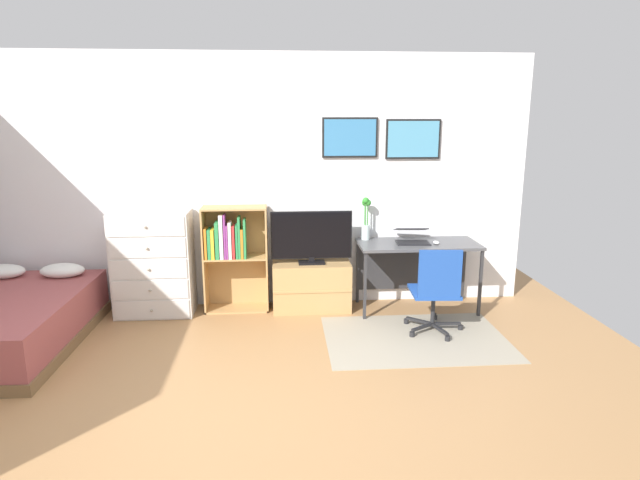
{
  "coord_description": "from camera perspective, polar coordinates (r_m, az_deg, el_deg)",
  "views": [
    {
      "loc": [
        0.36,
        -3.32,
        2.06
      ],
      "look_at": [
        0.72,
        1.5,
        0.93
      ],
      "focal_mm": 29.97,
      "sensor_mm": 36.0,
      "label": 1
    }
  ],
  "objects": [
    {
      "name": "area_rug",
      "position": [
        5.21,
        10.16,
        -10.27
      ],
      "size": [
        1.7,
        1.2,
        0.01
      ],
      "primitive_type": "cube",
      "color": "#9E937F",
      "rests_on": "ground_plane"
    },
    {
      "name": "laptop",
      "position": [
        5.77,
        9.79,
        0.4
      ],
      "size": [
        0.37,
        0.4,
        0.15
      ],
      "rotation": [
        0.0,
        0.0,
        -0.07
      ],
      "color": "black",
      "rests_on": "desk"
    },
    {
      "name": "desk",
      "position": [
        5.86,
        10.2,
        -1.42
      ],
      "size": [
        1.27,
        0.58,
        0.74
      ],
      "color": "#4C4C4F",
      "rests_on": "ground_plane"
    },
    {
      "name": "television",
      "position": [
        5.62,
        -0.91,
        0.27
      ],
      "size": [
        0.86,
        0.16,
        0.56
      ],
      "color": "black",
      "rests_on": "tv_stand"
    },
    {
      "name": "bookshelf",
      "position": [
        5.74,
        -9.47,
        -1.02
      ],
      "size": [
        0.68,
        0.3,
        1.13
      ],
      "color": "tan",
      "rests_on": "ground_plane"
    },
    {
      "name": "computer_mouse",
      "position": [
        5.73,
        12.3,
        -0.27
      ],
      "size": [
        0.06,
        0.1,
        0.03
      ],
      "primitive_type": "ellipsoid",
      "color": "silver",
      "rests_on": "desk"
    },
    {
      "name": "office_chair",
      "position": [
        5.19,
        12.31,
        -5.09
      ],
      "size": [
        0.57,
        0.58,
        0.86
      ],
      "rotation": [
        0.0,
        0.0,
        -0.06
      ],
      "color": "#232326",
      "rests_on": "ground_plane"
    },
    {
      "name": "bamboo_vase",
      "position": [
        5.78,
        4.92,
        2.25
      ],
      "size": [
        0.1,
        0.1,
        0.46
      ],
      "color": "silver",
      "rests_on": "desk"
    },
    {
      "name": "dresser",
      "position": [
        5.83,
        -17.35,
        -2.41
      ],
      "size": [
        0.8,
        0.46,
        1.1
      ],
      "color": "silver",
      "rests_on": "ground_plane"
    },
    {
      "name": "tv_stand",
      "position": [
        5.79,
        -0.91,
        -4.92
      ],
      "size": [
        0.83,
        0.41,
        0.52
      ],
      "color": "tan",
      "rests_on": "ground_plane"
    },
    {
      "name": "ground_plane",
      "position": [
        3.92,
        -9.4,
        -18.63
      ],
      "size": [
        7.2,
        7.2,
        0.0
      ],
      "primitive_type": "plane",
      "color": "#A87A4C"
    },
    {
      "name": "bed",
      "position": [
        5.68,
        -30.87,
        -7.51
      ],
      "size": [
        1.38,
        1.92,
        0.58
      ],
      "rotation": [
        0.0,
        0.0,
        -0.02
      ],
      "color": "brown",
      "rests_on": "ground_plane"
    },
    {
      "name": "wall_back_with_posters",
      "position": [
        5.81,
        -7.7,
        6.11
      ],
      "size": [
        6.12,
        0.09,
        2.7
      ],
      "color": "white",
      "rests_on": "ground_plane"
    }
  ]
}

